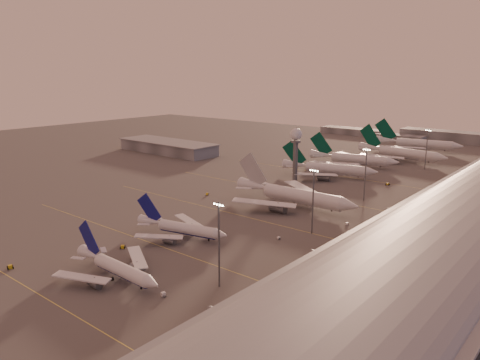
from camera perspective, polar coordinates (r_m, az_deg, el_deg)
The scene contains 24 objects.
ground at distance 177.03m, azimuth -16.71°, elevation -7.04°, with size 700.00×700.00×0.00m, color #504D4D.
taxiway_markings at distance 192.48m, azimuth 2.49°, elevation -4.83°, with size 180.00×185.25×0.02m.
hangar at distance 351.73m, azimuth -8.79°, elevation 4.04°, with size 82.00×27.00×8.50m.
radar_tower at distance 252.82m, azimuth 6.81°, elevation 4.34°, with size 6.40×6.40×31.10m.
mast_a at distance 130.33m, azimuth -2.59°, elevation -7.41°, with size 3.60×0.56×25.00m.
mast_b at distance 174.42m, azimuth 8.89°, elevation -2.19°, with size 3.60×0.56×25.00m.
mast_c at distance 224.24m, azimuth 15.04°, elevation 0.96°, with size 3.60×0.56×25.00m.
mast_d at distance 307.83m, azimuth 21.80°, elevation 3.72°, with size 3.60×0.56×25.00m.
distant_horizon at distance 440.97m, azimuth 21.22°, elevation 5.09°, with size 165.00×37.50×9.00m.
narrowbody_near at distance 143.28m, azimuth -14.77°, elevation -10.52°, with size 37.87×30.24×14.80m.
narrowbody_mid at distance 172.57m, azimuth -7.13°, elevation -6.02°, with size 37.81×29.84×14.99m.
widebody_white at distance 210.54m, azimuth 6.70°, elevation -2.23°, with size 62.63×50.19×22.04m.
greentail_a at distance 272.35m, azimuth 10.84°, elevation 1.12°, with size 53.97×42.96×20.16m.
greentail_b at distance 305.22m, azimuth 13.66°, elevation 2.30°, with size 56.68×45.34×20.80m.
greentail_c at distance 333.44m, azimuth 19.08°, elevation 2.92°, with size 63.49×51.06×23.08m.
greentail_d at distance 379.35m, azimuth 20.84°, elevation 3.96°, with size 64.09×51.33×23.45m.
gsv_tug_near at distance 162.55m, azimuth -26.22°, elevation -9.51°, with size 3.53×4.54×1.14m.
gsv_catering_a at distance 130.75m, azimuth -9.31°, elevation -12.98°, with size 6.11×4.16×4.60m.
gsv_tug_mid at distance 166.85m, azimuth -14.12°, elevation -7.93°, with size 4.25×4.28×1.08m.
gsv_truck_b at distance 170.45m, azimuth 4.83°, elevation -6.94°, with size 5.07×2.55×1.96m.
gsv_truck_c at distance 228.71m, azimuth -3.91°, elevation -1.60°, with size 6.19×4.03×2.35m.
gsv_catering_b at distance 189.81m, azimuth 12.98°, elevation -4.83°, with size 4.72×2.40×3.80m.
gsv_tug_far at distance 239.21m, azimuth 3.28°, elevation -1.09°, with size 3.51×4.17×1.03m.
gsv_tug_hangar at distance 260.73m, azimuth 17.55°, elevation -0.48°, with size 4.07×2.62×1.12m.
Camera 1 is at (140.22, -90.07, 59.69)m, focal length 35.00 mm.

